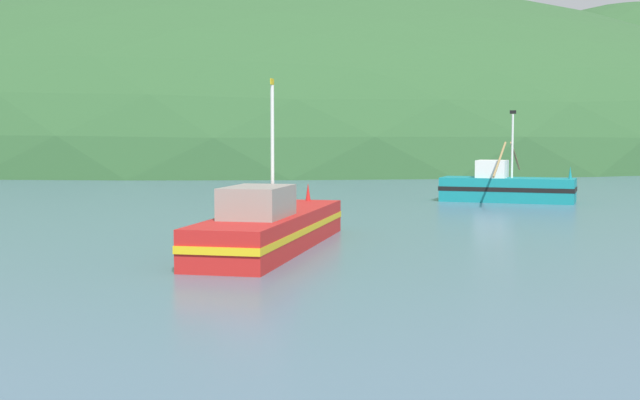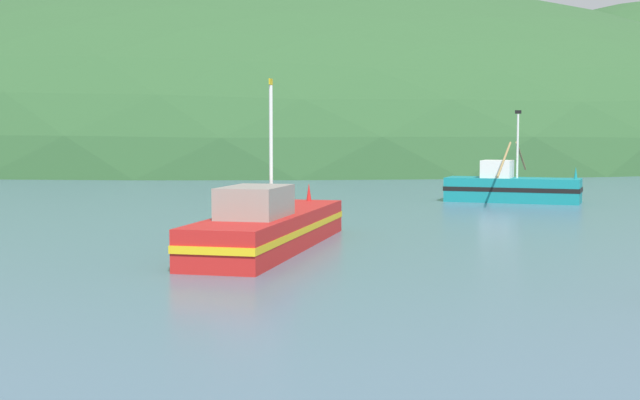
{
  "view_description": "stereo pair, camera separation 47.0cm",
  "coord_description": "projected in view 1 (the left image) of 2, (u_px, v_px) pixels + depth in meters",
  "views": [
    {
      "loc": [
        3.12,
        -0.69,
        3.74
      ],
      "look_at": [
        1.9,
        30.22,
        1.4
      ],
      "focal_mm": 46.9,
      "sensor_mm": 36.0,
      "label": 1
    },
    {
      "loc": [
        3.59,
        -0.67,
        3.74
      ],
      "look_at": [
        1.9,
        30.22,
        1.4
      ],
      "focal_mm": 46.9,
      "sensor_mm": 36.0,
      "label": 2
    }
  ],
  "objects": [
    {
      "name": "hill_mid_left",
      "position": [
        634.0,
        150.0,
        240.68
      ],
      "size": [
        104.1,
        83.28,
        83.63
      ],
      "primitive_type": "ellipsoid",
      "color": "#2D562D",
      "rests_on": "ground"
    },
    {
      "name": "hill_far_center",
      "position": [
        241.0,
        158.0,
        145.9
      ],
      "size": [
        185.93,
        148.74,
        56.36
      ],
      "primitive_type": "ellipsoid",
      "color": "#2D562D",
      "rests_on": "ground"
    },
    {
      "name": "fishing_boat_teal",
      "position": [
        506.0,
        187.0,
        48.21
      ],
      "size": [
        8.01,
        10.92,
        5.26
      ],
      "rotation": [
        0.0,
        0.0,
        5.97
      ],
      "color": "#147F84",
      "rests_on": "ground"
    },
    {
      "name": "fishing_boat_red",
      "position": [
        271.0,
        227.0,
        27.81
      ],
      "size": [
        4.43,
        11.77,
        5.67
      ],
      "rotation": [
        0.0,
        0.0,
        1.4
      ],
      "color": "red",
      "rests_on": "ground"
    }
  ]
}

